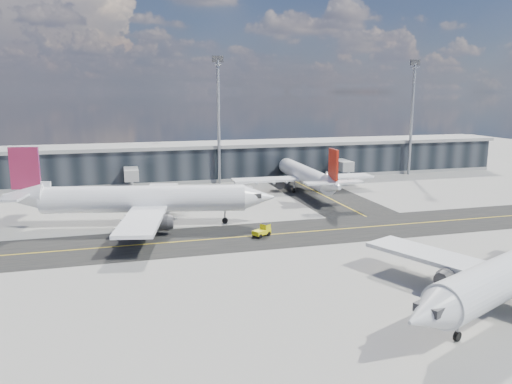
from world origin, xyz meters
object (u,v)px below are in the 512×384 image
(baggage_tug, at_px, (263,230))
(service_van, at_px, (243,186))
(airliner_af, at_px, (140,199))
(airliner_redtail, at_px, (306,175))

(baggage_tug, relative_size, service_van, 0.64)
(airliner_af, xyz_separation_m, service_van, (23.01, 24.63, -3.51))
(airliner_af, relative_size, airliner_redtail, 1.17)
(airliner_redtail, distance_m, baggage_tug, 34.90)
(baggage_tug, xyz_separation_m, service_van, (5.97, 35.97, -0.21))
(airliner_redtail, height_order, service_van, airliner_redtail)
(airliner_redtail, xyz_separation_m, service_van, (-12.20, 6.29, -2.91))
(baggage_tug, bearing_deg, service_van, 138.92)
(airliner_af, relative_size, service_van, 8.78)
(airliner_redtail, bearing_deg, service_van, 154.58)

